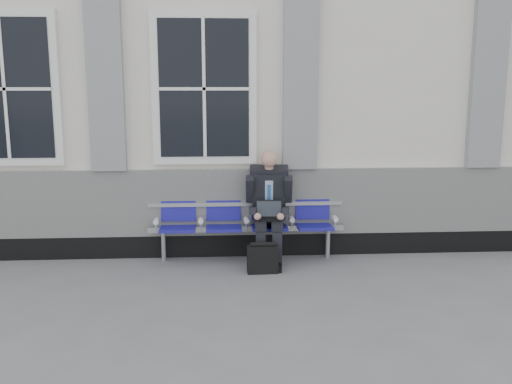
{
  "coord_description": "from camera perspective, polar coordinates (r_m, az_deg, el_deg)",
  "views": [
    {
      "loc": [
        0.56,
        -6.04,
        2.31
      ],
      "look_at": [
        0.99,
        0.9,
        0.99
      ],
      "focal_mm": 40.0,
      "sensor_mm": 36.0,
      "label": 1
    }
  ],
  "objects": [
    {
      "name": "station_building",
      "position": [
        9.53,
        -7.11,
        10.13
      ],
      "size": [
        14.4,
        4.4,
        4.49
      ],
      "color": "silver",
      "rests_on": "ground"
    },
    {
      "name": "briefcase",
      "position": [
        7.11,
        0.66,
        -6.68
      ],
      "size": [
        0.38,
        0.17,
        0.39
      ],
      "color": "black",
      "rests_on": "ground"
    },
    {
      "name": "businessman",
      "position": [
        7.41,
        1.31,
        -1.08
      ],
      "size": [
        0.62,
        0.83,
        1.48
      ],
      "color": "black",
      "rests_on": "ground"
    },
    {
      "name": "bench",
      "position": [
        7.58,
        -0.98,
        -2.67
      ],
      "size": [
        2.6,
        0.47,
        0.91
      ],
      "color": "#9EA0A3",
      "rests_on": "ground"
    },
    {
      "name": "ground",
      "position": [
        6.49,
        -8.36,
        -10.22
      ],
      "size": [
        70.0,
        70.0,
        0.0
      ],
      "primitive_type": "plane",
      "color": "slate",
      "rests_on": "ground"
    }
  ]
}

